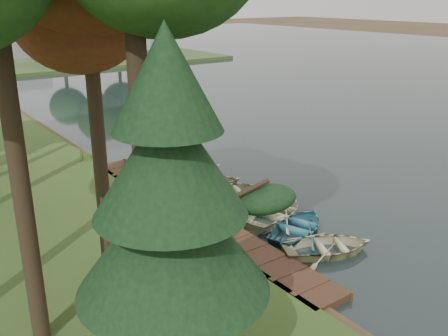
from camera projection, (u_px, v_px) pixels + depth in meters
ground at (221, 209)px, 21.77m from camera, size 300.00×300.00×0.00m
water at (339, 82)px, 53.70m from camera, size 130.00×200.00×0.05m
boardwalk at (190, 215)px, 20.83m from camera, size 1.60×16.00×0.30m
peninsula at (46, 66)px, 64.36m from camera, size 50.00×14.00×0.45m
far_trees at (12, 16)px, 60.48m from camera, size 45.60×5.60×8.80m
rowboat_0 at (328, 245)px, 17.83m from camera, size 4.00×3.52×0.69m
rowboat_1 at (298, 225)px, 19.36m from camera, size 4.03×3.47×0.70m
rowboat_2 at (275, 209)px, 20.69m from camera, size 4.35×3.71×0.76m
rowboat_3 at (249, 201)px, 21.54m from camera, size 4.16×3.63×0.72m
rowboat_4 at (227, 190)px, 22.78m from camera, size 4.00×3.33×0.71m
rowboat_5 at (209, 182)px, 23.87m from camera, size 3.78×3.17×0.67m
rowboat_6 at (194, 173)px, 24.85m from camera, size 4.23×3.35×0.79m
rowboat_7 at (173, 162)px, 26.43m from camera, size 4.51×3.67×0.82m
rowboat_8 at (162, 157)px, 27.24m from camera, size 4.33×3.42×0.81m
pine_tree at (170, 192)px, 9.18m from camera, size 3.80×3.80×8.16m
reeds_0 at (153, 259)px, 16.09m from camera, size 0.60×0.60×0.96m
reeds_1 at (108, 202)px, 20.61m from camera, size 0.60×0.60×0.86m
reeds_2 at (119, 198)px, 20.95m from camera, size 0.60×0.60×0.91m
reeds_3 at (84, 152)px, 27.03m from camera, size 0.60×0.60×0.98m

